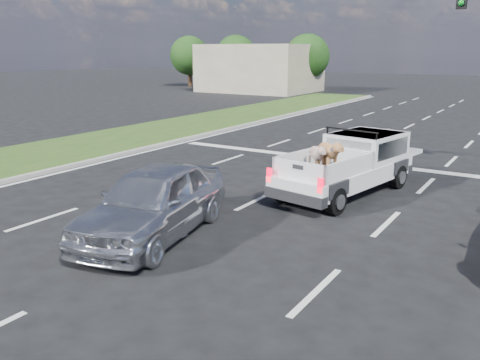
% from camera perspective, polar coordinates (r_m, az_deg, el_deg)
% --- Properties ---
extents(ground, '(160.00, 160.00, 0.00)m').
position_cam_1_polar(ground, '(9.47, -1.34, -9.90)').
color(ground, black).
rests_on(ground, ground).
extents(road_markings, '(17.75, 60.00, 0.01)m').
position_cam_1_polar(road_markings, '(15.08, 12.49, -0.90)').
color(road_markings, silver).
rests_on(road_markings, ground).
extents(grass_median_left, '(5.00, 60.00, 0.10)m').
position_cam_1_polar(grass_median_left, '(21.30, -18.61, 3.24)').
color(grass_median_left, '#244114').
rests_on(grass_median_left, ground).
extents(curb_left, '(0.15, 60.00, 0.14)m').
position_cam_1_polar(curb_left, '(19.49, -14.00, 2.65)').
color(curb_left, '#9C978F').
rests_on(curb_left, ground).
extents(building_left, '(10.00, 8.00, 4.40)m').
position_cam_1_polar(building_left, '(49.82, 2.26, 12.44)').
color(building_left, '#B7AC8C').
rests_on(building_left, ground).
extents(tree_far_a, '(4.20, 4.20, 5.40)m').
position_cam_1_polar(tree_far_a, '(57.03, -5.70, 13.73)').
color(tree_far_a, '#332114').
rests_on(tree_far_a, ground).
extents(tree_far_b, '(4.20, 4.20, 5.40)m').
position_cam_1_polar(tree_far_b, '(53.58, -0.46, 13.76)').
color(tree_far_b, '#332114').
rests_on(tree_far_b, ground).
extents(tree_far_c, '(4.20, 4.20, 5.40)m').
position_cam_1_polar(tree_far_c, '(49.75, 7.57, 13.58)').
color(tree_far_c, '#332114').
rests_on(tree_far_c, ground).
extents(pickup_truck, '(2.56, 5.03, 1.80)m').
position_cam_1_polar(pickup_truck, '(14.38, 12.14, 1.79)').
color(pickup_truck, black).
rests_on(pickup_truck, ground).
extents(silver_sedan, '(2.71, 4.81, 1.54)m').
position_cam_1_polar(silver_sedan, '(10.97, -9.71, -2.37)').
color(silver_sedan, silver).
rests_on(silver_sedan, ground).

